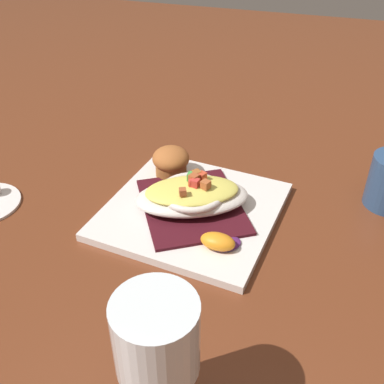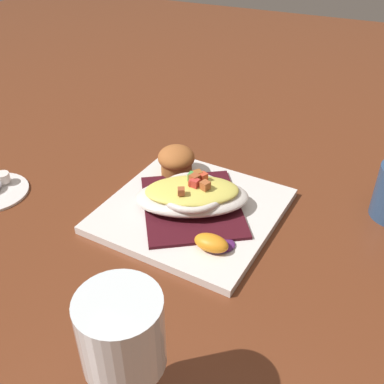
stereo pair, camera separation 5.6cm
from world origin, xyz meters
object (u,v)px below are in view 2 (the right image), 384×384
at_px(gratin_dish, 192,195).
at_px(stemmed_glass, 122,339).
at_px(square_plate, 192,210).
at_px(orange_garnish, 213,243).
at_px(creamer_cup_0, 3,177).
at_px(muffin, 176,161).

distance_m(gratin_dish, stemmed_glass, 0.34).
bearing_deg(gratin_dish, square_plate, -114.63).
distance_m(orange_garnish, creamer_cup_0, 0.40).
height_order(square_plate, creamer_cup_0, creamer_cup_0).
relative_size(orange_garnish, creamer_cup_0, 2.67).
bearing_deg(muffin, creamer_cup_0, -153.53).
bearing_deg(stemmed_glass, square_plate, 102.11).
xyz_separation_m(square_plate, stemmed_glass, (0.07, -0.32, 0.10)).
bearing_deg(orange_garnish, stemmed_glass, -89.13).
xyz_separation_m(square_plate, creamer_cup_0, (-0.34, -0.06, 0.01)).
xyz_separation_m(gratin_dish, creamer_cup_0, (-0.34, -0.06, -0.02)).
bearing_deg(creamer_cup_0, gratin_dish, 9.38).
relative_size(gratin_dish, orange_garnish, 3.20).
bearing_deg(stemmed_glass, orange_garnish, 90.87).
bearing_deg(square_plate, orange_garnish, -49.86).
xyz_separation_m(square_plate, gratin_dish, (0.00, 0.00, 0.03)).
distance_m(orange_garnish, stemmed_glass, 0.26).
xyz_separation_m(square_plate, orange_garnish, (0.07, -0.08, 0.02)).
height_order(gratin_dish, orange_garnish, gratin_dish).
bearing_deg(creamer_cup_0, orange_garnish, -3.22).
relative_size(muffin, creamer_cup_0, 2.68).
relative_size(stemmed_glass, creamer_cup_0, 6.62).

